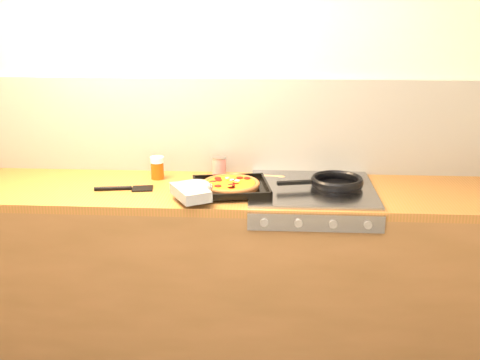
# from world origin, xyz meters

# --- Properties ---
(room_shell) EXTENTS (3.20, 3.20, 3.20)m
(room_shell) POSITION_xyz_m (0.00, 1.39, 1.15)
(room_shell) COLOR white
(room_shell) RESTS_ON ground
(counter_run) EXTENTS (3.20, 0.62, 0.90)m
(counter_run) POSITION_xyz_m (0.00, 1.10, 0.45)
(counter_run) COLOR brown
(counter_run) RESTS_ON ground
(stovetop) EXTENTS (0.60, 0.56, 0.02)m
(stovetop) POSITION_xyz_m (0.45, 1.10, 0.91)
(stovetop) COLOR #929397
(stovetop) RESTS_ON counter_run
(pizza_on_tray) EXTENTS (0.48, 0.47, 0.06)m
(pizza_on_tray) POSITION_xyz_m (0.01, 1.00, 0.94)
(pizza_on_tray) COLOR black
(pizza_on_tray) RESTS_ON stovetop
(frying_pan) EXTENTS (0.44, 0.30, 0.04)m
(frying_pan) POSITION_xyz_m (0.56, 1.10, 0.94)
(frying_pan) COLOR black
(frying_pan) RESTS_ON stovetop
(tomato_can) EXTENTS (0.09, 0.09, 0.10)m
(tomato_can) POSITION_xyz_m (-0.02, 1.30, 0.95)
(tomato_can) COLOR maroon
(tomato_can) RESTS_ON counter_run
(juice_glass) EXTENTS (0.09, 0.09, 0.12)m
(juice_glass) POSITION_xyz_m (-0.34, 1.24, 0.96)
(juice_glass) COLOR #C6430B
(juice_glass) RESTS_ON counter_run
(wooden_spoon) EXTENTS (0.30, 0.07, 0.02)m
(wooden_spoon) POSITION_xyz_m (0.21, 1.28, 0.91)
(wooden_spoon) COLOR #B1784B
(wooden_spoon) RESTS_ON counter_run
(black_spatula) EXTENTS (0.29, 0.10, 0.02)m
(black_spatula) POSITION_xyz_m (-0.46, 1.04, 0.91)
(black_spatula) COLOR black
(black_spatula) RESTS_ON counter_run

